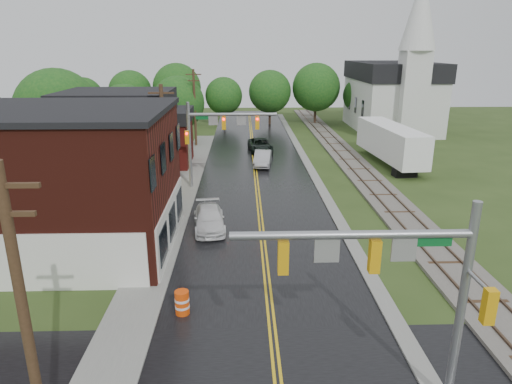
{
  "coord_description": "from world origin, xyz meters",
  "views": [
    {
      "loc": [
        -1.18,
        -10.26,
        11.47
      ],
      "look_at": [
        -0.45,
        14.64,
        3.5
      ],
      "focal_mm": 32.0,
      "sensor_mm": 36.0,
      "label": 1
    }
  ],
  "objects_px": {
    "tree_left_c": "(126,114)",
    "tree_left_e": "(179,104)",
    "brick_building": "(45,181)",
    "utility_pole_b": "(164,145)",
    "traffic_signal_near": "(398,272)",
    "sedan_silver": "(263,158)",
    "pickup_white": "(209,219)",
    "traffic_signal_far": "(215,129)",
    "suv_dark": "(260,145)",
    "construction_barrel": "(182,303)",
    "tree_left_b": "(59,113)",
    "utility_pole_c": "(195,107)",
    "semi_trailer": "(391,142)",
    "church": "(395,89)",
    "utility_pole_a": "(25,323)"
  },
  "relations": [
    {
      "from": "tree_left_b",
      "to": "tree_left_c",
      "type": "height_order",
      "value": "tree_left_b"
    },
    {
      "from": "traffic_signal_near",
      "to": "tree_left_c",
      "type": "relative_size",
      "value": 0.96
    },
    {
      "from": "utility_pole_b",
      "to": "construction_barrel",
      "type": "bearing_deg",
      "value": -78.76
    },
    {
      "from": "utility_pole_c",
      "to": "sedan_silver",
      "type": "xyz_separation_m",
      "value": [
        7.6,
        -9.72,
        -3.97
      ]
    },
    {
      "from": "brick_building",
      "to": "utility_pole_b",
      "type": "distance_m",
      "value": 9.03
    },
    {
      "from": "tree_left_c",
      "to": "utility_pole_c",
      "type": "bearing_deg",
      "value": 30.2
    },
    {
      "from": "traffic_signal_far",
      "to": "sedan_silver",
      "type": "xyz_separation_m",
      "value": [
        4.27,
        7.28,
        -4.22
      ]
    },
    {
      "from": "sedan_silver",
      "to": "construction_barrel",
      "type": "distance_m",
      "value": 27.02
    },
    {
      "from": "sedan_silver",
      "to": "pickup_white",
      "type": "xyz_separation_m",
      "value": [
        -4.23,
        -16.56,
        -0.06
      ]
    },
    {
      "from": "pickup_white",
      "to": "semi_trailer",
      "type": "relative_size",
      "value": 0.37
    },
    {
      "from": "traffic_signal_far",
      "to": "utility_pole_b",
      "type": "height_order",
      "value": "utility_pole_b"
    },
    {
      "from": "utility_pole_c",
      "to": "tree_left_b",
      "type": "bearing_deg",
      "value": -132.39
    },
    {
      "from": "traffic_signal_near",
      "to": "sedan_silver",
      "type": "relative_size",
      "value": 1.61
    },
    {
      "from": "traffic_signal_near",
      "to": "semi_trailer",
      "type": "bearing_deg",
      "value": 72.52
    },
    {
      "from": "traffic_signal_far",
      "to": "semi_trailer",
      "type": "bearing_deg",
      "value": 23.65
    },
    {
      "from": "traffic_signal_near",
      "to": "traffic_signal_far",
      "type": "bearing_deg",
      "value": 105.52
    },
    {
      "from": "traffic_signal_near",
      "to": "traffic_signal_far",
      "type": "height_order",
      "value": "same"
    },
    {
      "from": "utility_pole_c",
      "to": "semi_trailer",
      "type": "height_order",
      "value": "utility_pole_c"
    },
    {
      "from": "suv_dark",
      "to": "traffic_signal_far",
      "type": "bearing_deg",
      "value": -113.05
    },
    {
      "from": "traffic_signal_far",
      "to": "utility_pole_b",
      "type": "distance_m",
      "value": 6.01
    },
    {
      "from": "pickup_white",
      "to": "traffic_signal_near",
      "type": "bearing_deg",
      "value": -72.56
    },
    {
      "from": "church",
      "to": "tree_left_b",
      "type": "xyz_separation_m",
      "value": [
        -37.85,
        -21.84,
        -0.12
      ]
    },
    {
      "from": "tree_left_c",
      "to": "tree_left_e",
      "type": "height_order",
      "value": "tree_left_e"
    },
    {
      "from": "utility_pole_b",
      "to": "construction_barrel",
      "type": "relative_size",
      "value": 7.95
    },
    {
      "from": "traffic_signal_far",
      "to": "tree_left_e",
      "type": "height_order",
      "value": "tree_left_e"
    },
    {
      "from": "traffic_signal_near",
      "to": "utility_pole_a",
      "type": "xyz_separation_m",
      "value": [
        -10.27,
        -2.0,
        -0.25
      ]
    },
    {
      "from": "tree_left_c",
      "to": "tree_left_b",
      "type": "bearing_deg",
      "value": -116.56
    },
    {
      "from": "traffic_signal_near",
      "to": "utility_pole_a",
      "type": "distance_m",
      "value": 10.47
    },
    {
      "from": "tree_left_c",
      "to": "tree_left_e",
      "type": "distance_m",
      "value": 7.82
    },
    {
      "from": "traffic_signal_far",
      "to": "suv_dark",
      "type": "xyz_separation_m",
      "value": [
        4.27,
        13.78,
        -4.24
      ]
    },
    {
      "from": "traffic_signal_far",
      "to": "utility_pole_c",
      "type": "xyz_separation_m",
      "value": [
        -3.33,
        17.0,
        -0.25
      ]
    },
    {
      "from": "tree_left_b",
      "to": "brick_building",
      "type": "bearing_deg",
      "value": -72.39
    },
    {
      "from": "utility_pole_a",
      "to": "semi_trailer",
      "type": "distance_m",
      "value": 40.23
    },
    {
      "from": "utility_pole_a",
      "to": "suv_dark",
      "type": "distance_m",
      "value": 41.67
    },
    {
      "from": "tree_left_e",
      "to": "sedan_silver",
      "type": "relative_size",
      "value": 1.79
    },
    {
      "from": "church",
      "to": "construction_barrel",
      "type": "xyz_separation_m",
      "value": [
        -23.96,
        -46.05,
        -5.27
      ]
    },
    {
      "from": "suv_dark",
      "to": "construction_barrel",
      "type": "height_order",
      "value": "suv_dark"
    },
    {
      "from": "utility_pole_c",
      "to": "tree_left_c",
      "type": "relative_size",
      "value": 1.18
    },
    {
      "from": "brick_building",
      "to": "semi_trailer",
      "type": "bearing_deg",
      "value": 36.7
    },
    {
      "from": "brick_building",
      "to": "semi_trailer",
      "type": "height_order",
      "value": "brick_building"
    },
    {
      "from": "traffic_signal_near",
      "to": "traffic_signal_far",
      "type": "xyz_separation_m",
      "value": [
        -6.94,
        25.0,
        0.01
      ]
    },
    {
      "from": "construction_barrel",
      "to": "tree_left_e",
      "type": "bearing_deg",
      "value": 97.29
    },
    {
      "from": "semi_trailer",
      "to": "traffic_signal_near",
      "type": "bearing_deg",
      "value": -107.48
    },
    {
      "from": "pickup_white",
      "to": "traffic_signal_far",
      "type": "bearing_deg",
      "value": 83.95
    },
    {
      "from": "traffic_signal_near",
      "to": "utility_pole_c",
      "type": "bearing_deg",
      "value": 103.74
    },
    {
      "from": "utility_pole_b",
      "to": "suv_dark",
      "type": "relative_size",
      "value": 1.71
    },
    {
      "from": "utility_pole_a",
      "to": "tree_left_e",
      "type": "distance_m",
      "value": 45.94
    },
    {
      "from": "construction_barrel",
      "to": "tree_left_b",
      "type": "bearing_deg",
      "value": 119.84
    },
    {
      "from": "church",
      "to": "construction_barrel",
      "type": "bearing_deg",
      "value": -117.48
    },
    {
      "from": "traffic_signal_far",
      "to": "tree_left_b",
      "type": "bearing_deg",
      "value": 161.19
    }
  ]
}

